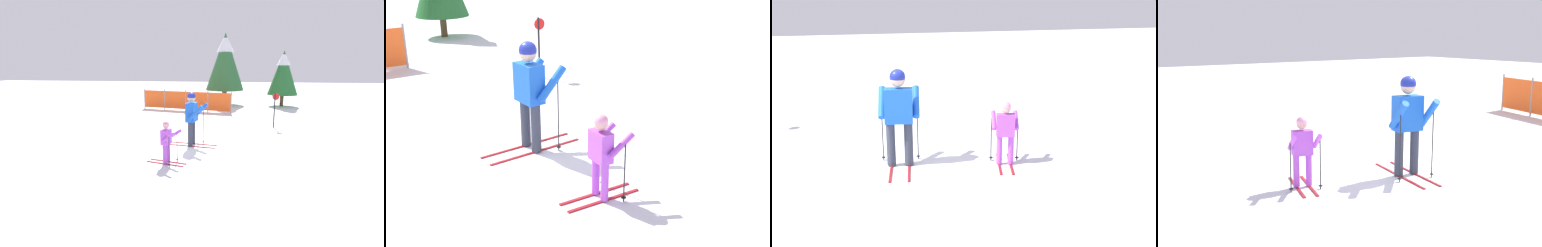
% 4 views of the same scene
% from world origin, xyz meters
% --- Properties ---
extents(ground_plane, '(60.00, 60.00, 0.00)m').
position_xyz_m(ground_plane, '(0.00, 0.00, 0.00)').
color(ground_plane, white).
extents(skier_adult, '(1.72, 0.83, 1.78)m').
position_xyz_m(skier_adult, '(0.22, -0.26, 1.06)').
color(skier_adult, maroon).
rests_on(skier_adult, ground_plane).
extents(skier_child, '(1.14, 0.62, 1.19)m').
position_xyz_m(skier_child, '(-0.27, -2.12, 0.70)').
color(skier_child, maroon).
rests_on(skier_child, ground_plane).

